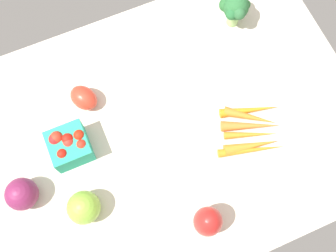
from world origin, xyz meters
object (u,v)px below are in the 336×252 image
Objects in this scene: bell_pepper_red at (208,222)px; roma_tomato at (84,98)px; red_onion_center at (22,194)px; carrot_bunch at (251,130)px; berry_basket at (69,145)px; heirloom_tomato_green at (84,208)px; broccoli_head at (235,7)px.

bell_pepper_red reaches higher than roma_tomato.
carrot_bunch is (-58.76, 6.57, -2.71)cm from red_onion_center.
roma_tomato is at bearing -124.17° from berry_basket.
carrot_bunch is (-46.11, -2.33, -2.76)cm from heirloom_tomato_green.
berry_basket is at bearing -96.05° from heirloom_tomato_green.
carrot_bunch is 26.86cm from bell_pepper_red.
berry_basket is at bearing -153.71° from red_onion_center.
heirloom_tomato_green is at bearing 144.88° from red_onion_center.
carrot_bunch is at bearing -140.49° from bell_pepper_red.
roma_tomato is (-7.58, -11.17, -1.21)cm from berry_basket.
broccoli_head is at bearing -107.64° from carrot_bunch.
red_onion_center is 1.03× the size of roma_tomato.
red_onion_center is at bearing -79.22° from roma_tomato.
red_onion_center reaches higher than carrot_bunch.
heirloom_tomato_green is at bearing 83.95° from berry_basket.
berry_basket reaches higher than red_onion_center.
broccoli_head is at bearing -159.88° from red_onion_center.
heirloom_tomato_green and berry_basket have the same top height.
red_onion_center is 44.90cm from bell_pepper_red.
bell_pepper_red is (-25.59, 14.59, 1.03)cm from heirloom_tomato_green.
broccoli_head reaches higher than roma_tomato.
berry_basket is (-14.35, -7.09, 0.11)cm from red_onion_center.
red_onion_center is 15.47cm from heirloom_tomato_green.
carrot_bunch is at bearing -177.11° from heirloom_tomato_green.
red_onion_center is at bearing 26.29° from berry_basket.
roma_tomato is (46.94, 6.98, -4.27)cm from broccoli_head.
bell_pepper_red is (-38.25, 23.49, 1.07)cm from red_onion_center.
broccoli_head is 1.36× the size of heirloom_tomato_green.
bell_pepper_red is 44.87cm from roma_tomato.
roma_tomato is at bearing -108.85° from heirloom_tomato_green.
broccoli_head is 33.89cm from carrot_bunch.
bell_pepper_red reaches higher than berry_basket.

